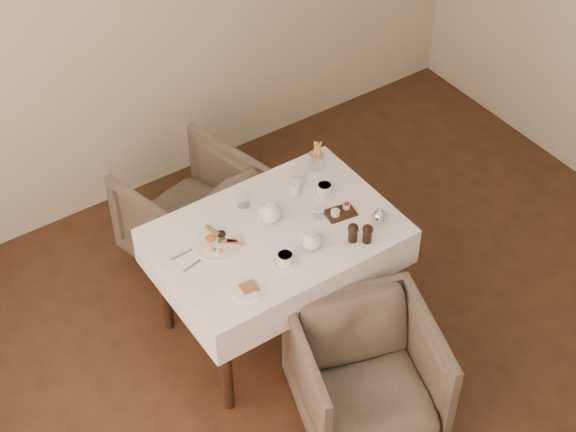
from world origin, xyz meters
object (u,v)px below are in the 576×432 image
Objects in this scene: armchair_far at (193,212)px; teapot_centre at (270,211)px; table at (276,246)px; breakfast_plate at (216,242)px; armchair_near at (366,374)px.

armchair_far is 0.86m from teapot_centre.
table is 7.35× the size of teapot_centre.
teapot_centre is (0.33, -0.01, 0.06)m from breakfast_plate.
table reaches higher than armchair_far.
breakfast_plate is at bearing 160.08° from teapot_centre.
armchair_far is (-0.10, 0.79, -0.30)m from table.
table is 4.88× the size of breakfast_plate.
teapot_centre reaches higher than armchair_near.
breakfast_plate is (-0.22, -0.69, 0.43)m from armchair_far.
teapot_centre is (0.01, 0.08, 0.19)m from table.
armchair_near is 1.04m from breakfast_plate.
armchair_near is (0.04, -0.78, -0.31)m from table.
table is at bearing -116.13° from teapot_centre.
armchair_far is (-0.13, 1.56, 0.01)m from armchair_near.
armchair_near is at bearing -57.94° from breakfast_plate.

